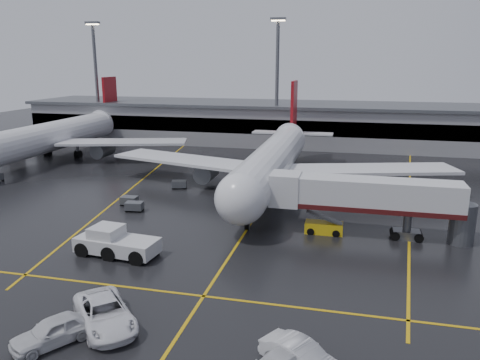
# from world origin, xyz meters

# --- Properties ---
(ground) EXTENTS (220.00, 220.00, 0.00)m
(ground) POSITION_xyz_m (0.00, 0.00, 0.00)
(ground) COLOR black
(ground) RESTS_ON ground
(apron_line_centre) EXTENTS (0.25, 90.00, 0.02)m
(apron_line_centre) POSITION_xyz_m (0.00, 0.00, 0.01)
(apron_line_centre) COLOR gold
(apron_line_centre) RESTS_ON ground
(apron_line_stop) EXTENTS (60.00, 0.25, 0.02)m
(apron_line_stop) POSITION_xyz_m (0.00, -22.00, 0.01)
(apron_line_stop) COLOR gold
(apron_line_stop) RESTS_ON ground
(apron_line_left) EXTENTS (9.99, 69.35, 0.02)m
(apron_line_left) POSITION_xyz_m (-20.00, 10.00, 0.01)
(apron_line_left) COLOR gold
(apron_line_left) RESTS_ON ground
(apron_line_right) EXTENTS (7.57, 69.64, 0.02)m
(apron_line_right) POSITION_xyz_m (18.00, 10.00, 0.01)
(apron_line_right) COLOR gold
(apron_line_right) RESTS_ON ground
(terminal) EXTENTS (122.00, 19.00, 8.60)m
(terminal) POSITION_xyz_m (0.00, 47.93, 4.32)
(terminal) COLOR gray
(terminal) RESTS_ON ground
(light_mast_left) EXTENTS (3.00, 1.20, 25.45)m
(light_mast_left) POSITION_xyz_m (-45.00, 42.00, 14.47)
(light_mast_left) COLOR #595B60
(light_mast_left) RESTS_ON ground
(light_mast_mid) EXTENTS (3.00, 1.20, 25.45)m
(light_mast_mid) POSITION_xyz_m (-5.00, 42.00, 14.47)
(light_mast_mid) COLOR #595B60
(light_mast_mid) RESTS_ON ground
(main_airliner) EXTENTS (48.80, 45.60, 14.10)m
(main_airliner) POSITION_xyz_m (0.00, 9.70, 4.21)
(main_airliner) COLOR silver
(main_airliner) RESTS_ON ground
(second_airliner) EXTENTS (48.80, 45.60, 14.10)m
(second_airliner) POSITION_xyz_m (-42.00, 21.70, 4.21)
(second_airliner) COLOR silver
(second_airliner) RESTS_ON ground
(jet_bridge) EXTENTS (19.90, 3.40, 6.05)m
(jet_bridge) POSITION_xyz_m (11.87, -6.00, 3.93)
(jet_bridge) COLOR silver
(jet_bridge) RESTS_ON ground
(pushback_tractor) EXTENTS (7.86, 3.94, 2.71)m
(pushback_tractor) POSITION_xyz_m (-10.25, -16.32, 1.08)
(pushback_tractor) COLOR silver
(pushback_tractor) RESTS_ON ground
(belt_loader) EXTENTS (3.83, 1.81, 2.42)m
(belt_loader) POSITION_xyz_m (7.91, -6.31, 0.60)
(belt_loader) COLOR gold
(belt_loader) RESTS_ON ground
(service_van_a) EXTENTS (6.84, 7.04, 1.87)m
(service_van_a) POSITION_xyz_m (-5.10, -27.42, 0.93)
(service_van_a) COLOR white
(service_van_a) RESTS_ON ground
(service_van_c) EXTENTS (5.31, 4.21, 1.69)m
(service_van_c) POSITION_xyz_m (8.09, -28.95, 0.85)
(service_van_c) COLOR silver
(service_van_c) RESTS_ON ground
(service_van_d) EXTENTS (4.59, 5.43, 1.76)m
(service_van_d) POSITION_xyz_m (-7.22, -29.99, 0.88)
(service_van_d) COLOR silver
(service_van_d) RESTS_ON ground
(baggage_cart_a) EXTENTS (2.15, 1.55, 1.12)m
(baggage_cart_a) POSITION_xyz_m (-14.32, -4.12, 0.63)
(baggage_cart_a) COLOR #595B60
(baggage_cart_a) RESTS_ON ground
(baggage_cart_b) EXTENTS (2.02, 1.34, 1.12)m
(baggage_cart_b) POSITION_xyz_m (-15.99, -2.11, 0.63)
(baggage_cart_b) COLOR #595B60
(baggage_cart_b) RESTS_ON ground
(baggage_cart_c) EXTENTS (2.27, 1.79, 1.12)m
(baggage_cart_c) POSITION_xyz_m (-12.83, 6.75, 0.63)
(baggage_cart_c) COLOR #595B60
(baggage_cart_c) RESTS_ON ground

